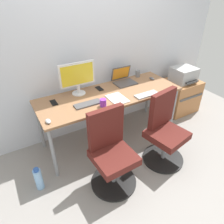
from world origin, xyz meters
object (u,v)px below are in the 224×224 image
at_px(printer, 184,75).
at_px(desktop_monitor, 77,76).
at_px(side_cabinet, 179,96).
at_px(water_bottle_on_floor, 39,179).
at_px(coffee_mug, 103,103).
at_px(open_laptop, 124,79).
at_px(office_chair_right, 164,132).
at_px(office_chair_left, 111,153).

xyz_separation_m(printer, desktop_monitor, (-1.86, 0.13, 0.31)).
distance_m(side_cabinet, water_bottle_on_floor, 2.70).
relative_size(side_cabinet, desktop_monitor, 1.24).
relative_size(water_bottle_on_floor, coffee_mug, 3.37).
distance_m(water_bottle_on_floor, open_laptop, 1.76).
relative_size(office_chair_right, coffee_mug, 10.22).
bearing_deg(water_bottle_on_floor, open_laptop, 21.75).
distance_m(office_chair_left, desktop_monitor, 1.08).
bearing_deg(office_chair_right, open_laptop, 92.72).
xyz_separation_m(printer, open_laptop, (-1.14, 0.13, 0.12)).
distance_m(office_chair_left, water_bottle_on_floor, 0.88).
height_order(office_chair_left, office_chair_right, same).
relative_size(water_bottle_on_floor, desktop_monitor, 0.65).
bearing_deg(open_laptop, side_cabinet, -6.45).
height_order(water_bottle_on_floor, coffee_mug, coffee_mug).
xyz_separation_m(side_cabinet, water_bottle_on_floor, (-2.66, -0.48, -0.14)).
bearing_deg(side_cabinet, coffee_mug, -169.33).
distance_m(office_chair_left, side_cabinet, 2.04).
xyz_separation_m(side_cabinet, printer, (-0.00, -0.00, 0.41)).
relative_size(office_chair_left, coffee_mug, 10.22).
distance_m(printer, coffee_mug, 1.76).
bearing_deg(water_bottle_on_floor, office_chair_right, -11.16).
height_order(office_chair_right, water_bottle_on_floor, office_chair_right).
bearing_deg(desktop_monitor, open_laptop, 0.13).
relative_size(desktop_monitor, coffee_mug, 5.22).
xyz_separation_m(office_chair_right, side_cabinet, (1.10, 0.78, -0.14)).
distance_m(office_chair_left, office_chair_right, 0.78).
relative_size(office_chair_right, side_cabinet, 1.58).
distance_m(desktop_monitor, open_laptop, 0.74).
xyz_separation_m(office_chair_right, water_bottle_on_floor, (-1.56, 0.31, -0.28)).
bearing_deg(office_chair_left, coffee_mug, 71.59).
relative_size(printer, coffee_mug, 4.35).
bearing_deg(printer, side_cabinet, 90.00).
bearing_deg(coffee_mug, office_chair_right, -36.00).
relative_size(desktop_monitor, open_laptop, 1.55).
distance_m(printer, open_laptop, 1.15).
xyz_separation_m(desktop_monitor, open_laptop, (0.72, 0.00, -0.20)).
height_order(printer, open_laptop, open_laptop).
bearing_deg(desktop_monitor, office_chair_left, -91.37).
height_order(desktop_monitor, coffee_mug, desktop_monitor).
bearing_deg(coffee_mug, side_cabinet, 10.67).
bearing_deg(water_bottle_on_floor, printer, 10.13).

